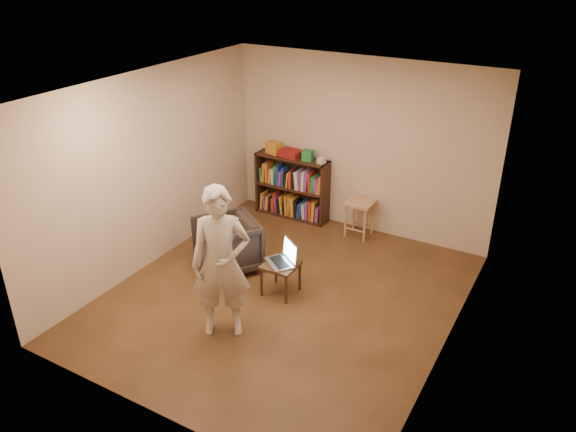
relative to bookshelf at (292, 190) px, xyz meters
The scene contains 15 objects.
floor 2.38m from the bookshelf, 63.55° to the right, with size 4.50×4.50×0.00m, color #402B14.
ceiling 3.18m from the bookshelf, 63.55° to the right, with size 4.50×4.50×0.00m, color silver.
wall_back 1.36m from the bookshelf, ahead, with size 4.00×4.00×0.00m, color beige.
wall_left 2.46m from the bookshelf, 114.59° to the right, with size 4.50×4.50×0.00m, color beige.
wall_right 3.79m from the bookshelf, 34.55° to the right, with size 4.50×4.50×0.00m, color beige.
bookshelf is the anchor object (origin of this frame).
box_yellow 0.73m from the bookshelf, behind, with size 0.22×0.16×0.18m, color #C18122.
red_cloth 0.61m from the bookshelf, 168.97° to the right, with size 0.32×0.23×0.11m, color maroon.
box_green 0.69m from the bookshelf, ahead, with size 0.15×0.15×0.15m, color #217C39.
box_white 0.79m from the bookshelf, ahead, with size 0.10×0.10×0.08m, color beige.
stool 1.21m from the bookshelf, ahead, with size 0.39×0.39×0.56m.
armchair 1.86m from the bookshelf, 88.58° to the right, with size 0.76×0.78×0.71m, color black.
side_table 2.24m from the bookshelf, 64.45° to the right, with size 0.40×0.40×0.41m.
laptop 2.20m from the bookshelf, 63.65° to the right, with size 0.48×0.46×0.29m.
person 3.13m from the bookshelf, 75.04° to the right, with size 0.64×0.42×1.76m, color beige.
Camera 1 is at (2.94, -5.05, 3.96)m, focal length 35.00 mm.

